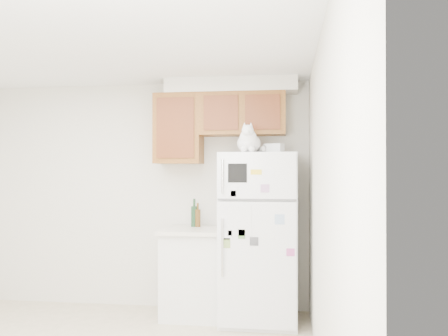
% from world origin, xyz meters
% --- Properties ---
extents(room_shell, '(3.84, 4.04, 2.52)m').
position_xyz_m(room_shell, '(0.12, 0.24, 1.67)').
color(room_shell, silver).
rests_on(room_shell, ground_plane).
extents(refrigerator, '(0.76, 0.78, 1.70)m').
position_xyz_m(refrigerator, '(1.38, 1.61, 0.85)').
color(refrigerator, white).
rests_on(refrigerator, ground_plane).
extents(base_counter, '(0.64, 0.64, 0.92)m').
position_xyz_m(base_counter, '(0.69, 1.68, 0.46)').
color(base_counter, white).
rests_on(base_counter, ground_plane).
extents(cat, '(0.28, 0.41, 0.29)m').
position_xyz_m(cat, '(1.29, 1.45, 1.81)').
color(cat, white).
rests_on(cat, refrigerator).
extents(storage_box_back, '(0.22, 0.19, 0.10)m').
position_xyz_m(storage_box_back, '(1.53, 1.71, 1.75)').
color(storage_box_back, white).
rests_on(storage_box_back, refrigerator).
extents(storage_box_front, '(0.18, 0.16, 0.09)m').
position_xyz_m(storage_box_front, '(1.55, 1.52, 1.74)').
color(storage_box_front, white).
rests_on(storage_box_front, refrigerator).
extents(bottle_green, '(0.07, 0.07, 0.30)m').
position_xyz_m(bottle_green, '(0.67, 1.82, 1.07)').
color(bottle_green, '#19381E').
rests_on(bottle_green, base_counter).
extents(bottle_amber, '(0.06, 0.06, 0.26)m').
position_xyz_m(bottle_amber, '(0.71, 1.81, 1.05)').
color(bottle_amber, '#593814').
rests_on(bottle_amber, base_counter).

